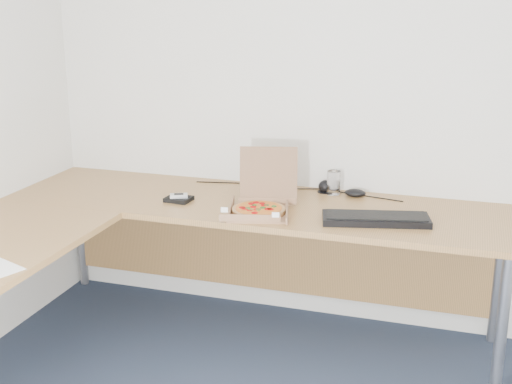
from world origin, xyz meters
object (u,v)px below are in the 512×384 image
(wallet, at_px, (179,199))
(drinking_glass, at_px, (334,183))
(keyboard, at_px, (376,219))
(desk, at_px, (158,228))
(pizza_box, at_px, (260,206))

(wallet, bearing_deg, drinking_glass, 31.39)
(drinking_glass, bearing_deg, wallet, -153.60)
(keyboard, height_order, wallet, keyboard)
(desk, bearing_deg, keyboard, 17.34)
(wallet, bearing_deg, desk, -78.05)
(desk, distance_m, wallet, 0.33)
(pizza_box, relative_size, wallet, 2.64)
(pizza_box, xyz_separation_m, wallet, (-0.45, 0.06, -0.02))
(desk, xyz_separation_m, drinking_glass, (0.68, 0.68, 0.09))
(keyboard, bearing_deg, desk, -175.82)
(drinking_glass, xyz_separation_m, keyboard, (0.27, -0.39, -0.05))
(desk, xyz_separation_m, pizza_box, (0.41, 0.27, 0.06))
(desk, relative_size, keyboard, 5.17)
(wallet, bearing_deg, pizza_box, -2.78)
(drinking_glass, bearing_deg, desk, -134.74)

